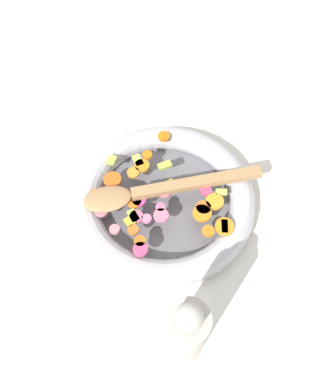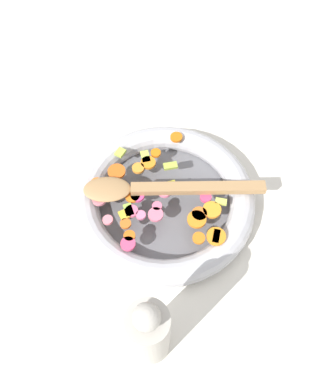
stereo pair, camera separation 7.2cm
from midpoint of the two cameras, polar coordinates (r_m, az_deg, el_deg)
ground_plane at (r=0.76m, az=-2.69°, el=-2.17°), size 4.00×4.00×0.00m
skillet at (r=0.74m, az=-2.76°, el=-1.34°), size 0.36×0.36×0.05m
chopped_vegetables at (r=0.71m, az=-3.68°, el=-1.39°), size 0.30×0.27×0.01m
wooden_spoon at (r=0.71m, az=-4.32°, el=0.05°), size 0.27×0.28×0.01m
pepper_mill at (r=0.58m, az=-0.57°, el=-21.01°), size 0.06×0.06×0.22m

